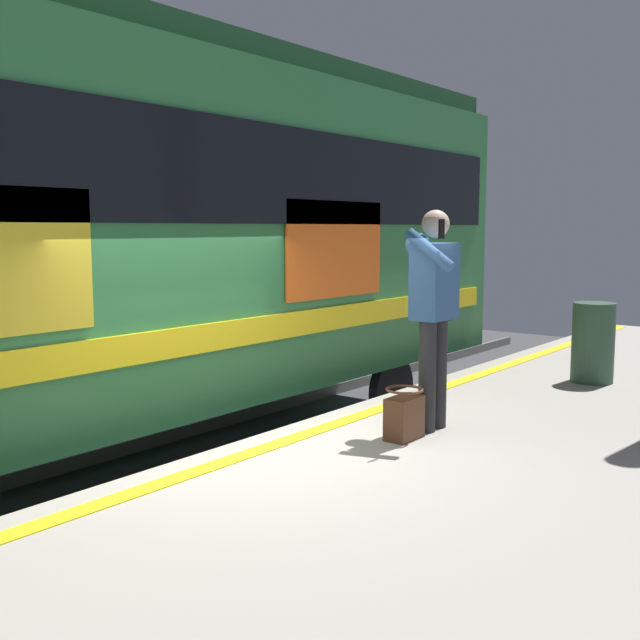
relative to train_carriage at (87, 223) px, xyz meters
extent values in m
plane|color=#3D3D3F|center=(0.20, 2.21, -2.62)|extent=(26.81, 26.81, 0.00)
cube|color=#9E998E|center=(0.20, 4.79, -2.15)|extent=(17.87, 5.14, 0.95)
cube|color=yellow|center=(0.20, 2.51, -1.67)|extent=(17.51, 0.16, 0.01)
cube|color=slate|center=(0.20, 0.71, -2.54)|extent=(23.23, 0.08, 0.16)
cube|color=slate|center=(0.20, -0.72, -2.54)|extent=(23.23, 0.08, 0.16)
cube|color=#2D723F|center=(0.00, -0.01, -0.10)|extent=(10.68, 3.10, 3.13)
cube|color=#1B4426|center=(0.00, -0.01, 1.58)|extent=(10.47, 2.85, 0.24)
cube|color=black|center=(0.00, 1.56, 0.44)|extent=(10.15, 0.03, 0.90)
cube|color=yellow|center=(0.00, 1.56, -0.96)|extent=(10.15, 0.03, 0.24)
cube|color=#D85919|center=(-1.87, 1.56, -0.26)|extent=(1.59, 0.02, 0.98)
cylinder|color=black|center=(-3.47, 1.23, -2.04)|extent=(0.84, 0.12, 0.84)
cylinder|color=black|center=(-3.47, -1.25, -2.04)|extent=(0.84, 0.12, 0.84)
cylinder|color=#262628|center=(-1.05, 3.22, -1.22)|extent=(0.14, 0.14, 0.90)
cylinder|color=#262628|center=(-0.87, 3.22, -1.22)|extent=(0.14, 0.14, 0.90)
cube|color=#2D517F|center=(-0.96, 3.22, -0.46)|extent=(0.40, 0.24, 0.61)
sphere|color=#2D517F|center=(-0.96, 3.06, -0.18)|extent=(0.20, 0.20, 0.20)
sphere|color=beige|center=(-0.96, 3.22, -0.01)|extent=(0.22, 0.22, 0.22)
cylinder|color=#2D517F|center=(-1.21, 3.22, -0.53)|extent=(0.09, 0.09, 0.55)
cylinder|color=#2D517F|center=(-0.73, 3.30, -0.21)|extent=(0.09, 0.42, 0.33)
cube|color=black|center=(-0.73, 3.40, -0.05)|extent=(0.07, 0.02, 0.15)
cube|color=#59331E|center=(-0.57, 3.19, -1.51)|extent=(0.32, 0.18, 0.33)
torus|color=#59331E|center=(-0.57, 3.19, -1.28)|extent=(0.29, 0.29, 0.02)
cylinder|color=#2D4C38|center=(-3.68, 3.62, -1.25)|extent=(0.44, 0.44, 0.85)
camera|label=1|loc=(4.34, 6.18, -0.04)|focal=42.39mm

